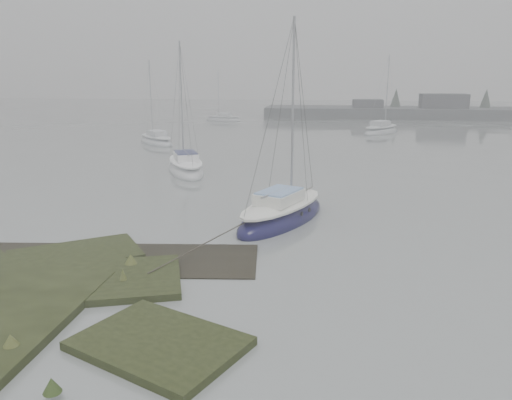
% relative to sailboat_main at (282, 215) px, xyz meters
% --- Properties ---
extents(ground, '(160.00, 160.00, 0.00)m').
position_rel_sailboat_main_xyz_m(ground, '(-2.37, 20.41, -0.27)').
color(ground, slate).
rests_on(ground, ground).
extents(far_shoreline, '(60.00, 8.00, 4.15)m').
position_rel_sailboat_main_xyz_m(far_shoreline, '(24.47, 52.31, 0.58)').
color(far_shoreline, '#4C4F51').
rests_on(far_shoreline, ground).
extents(sailboat_main, '(4.31, 6.42, 8.64)m').
position_rel_sailboat_main_xyz_m(sailboat_main, '(0.00, 0.00, 0.00)').
color(sailboat_main, '#0F0D36').
rests_on(sailboat_main, ground).
extents(sailboat_white, '(4.19, 6.21, 8.37)m').
position_rel_sailboat_main_xyz_m(sailboat_white, '(-6.69, 9.68, -0.01)').
color(sailboat_white, silver).
rests_on(sailboat_white, ground).
extents(sailboat_far_a, '(4.88, 5.17, 7.56)m').
position_rel_sailboat_main_xyz_m(sailboat_far_a, '(-12.66, 21.91, -0.03)').
color(sailboat_far_a, silver).
rests_on(sailboat_far_a, ground).
extents(sailboat_far_b, '(4.93, 5.91, 8.28)m').
position_rel_sailboat_main_xyz_m(sailboat_far_b, '(7.48, 32.53, -0.01)').
color(sailboat_far_b, '#9DA1A6').
rests_on(sailboat_far_b, ground).
extents(sailboat_far_c, '(4.94, 2.29, 6.70)m').
position_rel_sailboat_main_xyz_m(sailboat_far_c, '(-11.11, 44.09, -0.06)').
color(sailboat_far_c, silver).
rests_on(sailboat_far_c, ground).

